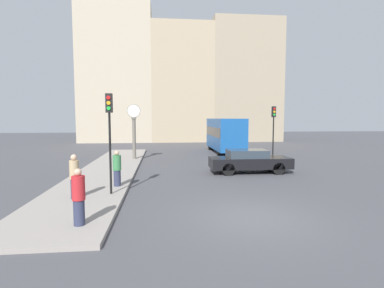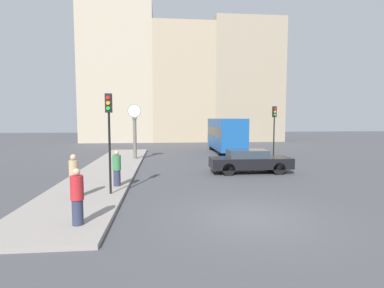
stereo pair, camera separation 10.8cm
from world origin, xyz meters
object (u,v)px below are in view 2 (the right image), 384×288
Objects in this scene: sedan_car at (250,161)px; traffic_light_far at (274,123)px; bus_distant at (226,133)px; pedestrian_tan_coat at (74,176)px; street_clock at (135,130)px; pedestrian_red_top at (77,197)px; pedestrian_green_hoodie at (117,168)px; traffic_light_near at (109,123)px.

traffic_light_far is (2.75, 3.40, 2.18)m from sedan_car.
pedestrian_tan_coat is at bearing -120.09° from bus_distant.
bus_distant is 1.83× the size of street_clock.
bus_distant is 4.56× the size of pedestrian_red_top.
pedestrian_red_top is (-7.55, -8.40, 0.25)m from sedan_car.
pedestrian_red_top reaches higher than pedestrian_green_hoodie.
traffic_light_far is at bearing -75.06° from bus_distant.
pedestrian_green_hoodie is (-7.19, -3.40, 0.23)m from sedan_car.
traffic_light_near is 2.52m from pedestrian_green_hoodie.
sedan_car is at bearing 32.47° from pedestrian_tan_coat.
pedestrian_green_hoodie is at bearing -145.58° from traffic_light_far.
pedestrian_green_hoodie is (0.05, 1.41, -2.09)m from traffic_light_near.
pedestrian_tan_coat is (-1.31, -2.01, 0.05)m from pedestrian_green_hoodie.
pedestrian_tan_coat is at bearing -154.62° from traffic_light_near.
traffic_light_near is 2.50× the size of pedestrian_green_hoodie.
pedestrian_red_top is 0.97× the size of pedestrian_tan_coat.
pedestrian_red_top is at bearing -94.19° from pedestrian_green_hoodie.
street_clock reaches higher than sedan_car.
traffic_light_near is 10.72m from street_clock.
sedan_car is 9.00m from traffic_light_near.
traffic_light_far is (9.99, 8.22, -0.15)m from traffic_light_near.
traffic_light_near is (-8.05, -15.47, 1.24)m from bus_distant.
bus_distant is at bearing 66.31° from pedestrian_red_top.
traffic_light_near is 2.47m from pedestrian_tan_coat.
bus_distant is 1.86× the size of traffic_light_near.
street_clock is (0.01, 10.69, -0.71)m from traffic_light_near.
pedestrian_red_top is (-10.30, -11.80, -1.93)m from traffic_light_far.
bus_distant is at bearing 104.94° from traffic_light_far.
pedestrian_tan_coat reaches higher than pedestrian_green_hoodie.
pedestrian_red_top is at bearing -113.69° from bus_distant.
pedestrian_tan_coat is (-9.31, -16.07, -0.80)m from bus_distant.
traffic_light_near is 12.93m from traffic_light_far.
pedestrian_tan_coat is at bearing -123.21° from pedestrian_green_hoodie.
street_clock is (-9.98, 2.48, -0.56)m from traffic_light_far.
sedan_car is 1.16× the size of traffic_light_near.
street_clock reaches higher than traffic_light_far.
pedestrian_red_top reaches higher than sedan_car.
pedestrian_tan_coat reaches higher than pedestrian_red_top.
bus_distant is 18.59m from pedestrian_tan_coat.
bus_distant is 1.86× the size of traffic_light_far.
bus_distant is (0.81, 10.66, 1.08)m from sedan_car.
traffic_light_near reaches higher than bus_distant.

